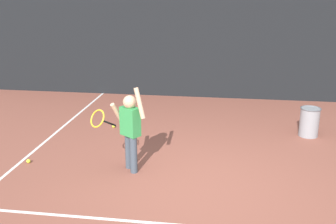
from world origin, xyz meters
name	(u,v)px	position (x,y,z in m)	size (l,w,h in m)	color
ground_plane	(196,187)	(0.00, 0.00, 0.00)	(20.00, 20.00, 0.00)	brown
court_line_sideline	(37,149)	(-2.90, 1.00, 0.00)	(0.05, 9.00, 0.00)	white
back_fence_windscreen	(212,35)	(0.00, 4.95, 1.60)	(13.75, 0.08, 3.21)	black
fence_post_1	(84,30)	(-3.36, 5.01, 1.68)	(0.09, 0.09, 3.36)	slate
fence_post_2	(212,32)	(0.00, 5.01, 1.68)	(0.09, 0.09, 3.36)	slate
tennis_player	(129,126)	(-1.06, 0.40, 0.73)	(0.89, 0.52, 1.35)	#3F4C59
ball_hopper	(309,122)	(1.99, 2.36, 0.29)	(0.38, 0.38, 0.56)	gray
tennis_ball_1	(114,126)	(-1.85, 2.26, 0.03)	(0.07, 0.07, 0.07)	#CCE033
tennis_ball_3	(28,161)	(-2.76, 0.42, 0.03)	(0.07, 0.07, 0.07)	#CCE033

